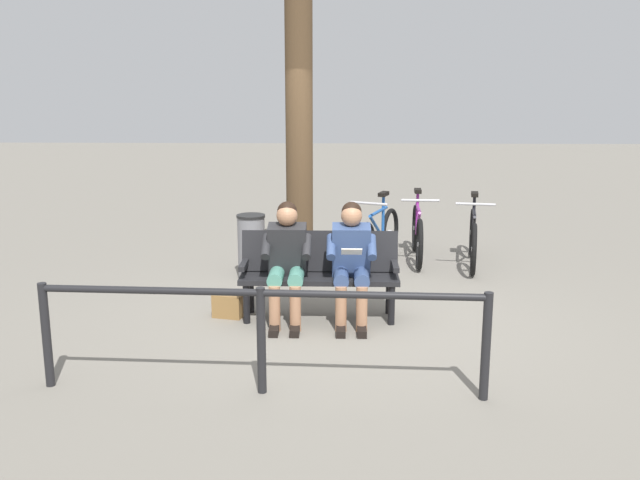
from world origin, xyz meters
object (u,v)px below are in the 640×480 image
Objects in this scene: handbag at (228,306)px; bicycle_black at (417,234)px; litter_bin at (251,247)px; bicycle_green at (473,238)px; person_reading at (351,257)px; person_companion at (287,257)px; bench at (319,268)px; tree_trunk at (299,109)px; bicycle_blue at (378,238)px.

handbag is 0.18× the size of bicycle_black.
litter_bin is 0.48× the size of bicycle_green.
person_reading is 1.37m from handbag.
person_companion is at bearing 109.65° from litter_bin.
bench is 2.05m from tree_trunk.
handbag is at bearing -3.81° from person_reading.
litter_bin is (1.18, -1.51, -0.26)m from person_reading.
bicycle_blue reaches higher than handbag.
bicycle_black is (-1.52, -1.03, -1.69)m from tree_trunk.
bicycle_black is 0.60m from bicycle_blue.
bench is at bearing -27.21° from person_reading.
person_reading is at bearing -17.24° from bicycle_black.
bicycle_green is 1.05× the size of bicycle_blue.
handbag is 0.19× the size of bicycle_blue.
bicycle_black is at bearing -145.80° from tree_trunk.
tree_trunk is 5.15× the size of litter_bin.
bicycle_green is 1.23m from bicycle_blue.
bench is at bearing -152.86° from person_companion.
bicycle_blue is (-0.72, -2.09, -0.15)m from bench.
bicycle_blue is (-1.65, -2.17, 0.24)m from handbag.
litter_bin is (-0.08, -1.43, 0.28)m from handbag.
bicycle_black reaches higher than handbag.
bench reaches higher than litter_bin.
person_companion is 4.00× the size of handbag.
bicycle_black and bicycle_blue have the same top height.
person_companion is 2.50m from bicycle_blue.
tree_trunk is 1.75m from litter_bin.
person_reading reaches higher than bicycle_blue.
person_companion is at bearing -0.05° from person_reading.
bench is at bearing -33.53° from bicycle_green.
bicycle_green is at bearing -160.85° from tree_trunk.
bicycle_black reaches higher than bench.
bicycle_black is (-0.93, -2.52, -0.31)m from person_reading.
handbag is at bearing -7.69° from person_companion.
bench is 1.33× the size of person_reading.
litter_bin is at bearing -65.75° from bicycle_green.
litter_bin is 2.34m from bicycle_black.
handbag is 3.61m from bicycle_green.
bench is 1.33× the size of person_companion.
tree_trunk reaches higher than litter_bin.
person_reading is (-0.32, 0.17, 0.16)m from bench.
bicycle_green is (-2.88, -2.17, 0.24)m from handbag.
bicycle_blue is (1.23, -0.00, 0.00)m from bicycle_green.
person_reading is at bearing 111.71° from tree_trunk.
bench is 1.01× the size of bicycle_blue.
person_companion is at bearing 88.07° from tree_trunk.
bicycle_blue is (-1.04, -2.25, -0.30)m from person_companion.
tree_trunk reaches higher than bicycle_blue.
handbag is at bearing 4.93° from bench.
person_reading is 2.70m from bicycle_black.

